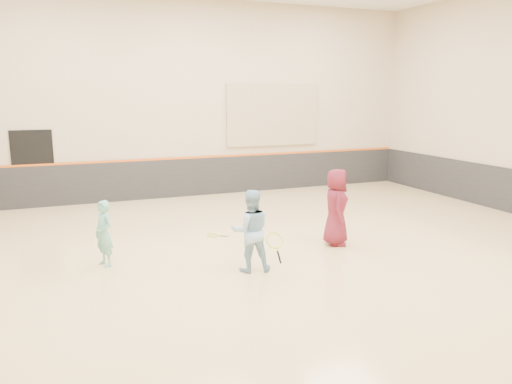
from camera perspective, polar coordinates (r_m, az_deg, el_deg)
name	(u,v)px	position (r m, az deg, el deg)	size (l,w,h in m)	color
room	(264,212)	(10.21, 0.91, -2.25)	(15.04, 12.04, 6.22)	tan
wainscot_back	(191,177)	(15.82, -7.46, 1.69)	(14.90, 0.04, 1.20)	#232326
accent_stripe	(190,158)	(15.72, -7.50, 3.92)	(14.90, 0.03, 0.06)	#D85914
acoustic_panel	(273,115)	(16.52, 1.95, 8.81)	(3.20, 0.08, 2.00)	tan
doorway	(34,169)	(15.30, -24.07, 2.38)	(1.10, 0.05, 2.20)	black
girl	(104,233)	(9.76, -16.99, -4.54)	(0.46, 0.30, 1.25)	#6EC0B5
instructor	(251,231)	(9.03, -0.62, -4.45)	(0.73, 0.57, 1.51)	#8EBCDB
young_man	(336,207)	(10.72, 9.15, -1.71)	(0.80, 0.52, 1.64)	maroon
held_racket	(275,241)	(9.05, 2.14, -5.57)	(0.47, 0.47, 0.59)	#B1CF2D
spare_racket	(213,235)	(11.44, -4.95, -4.87)	(0.61, 0.61, 0.06)	#9EC02A
ball_under_racket	(246,246)	(10.52, -1.19, -6.25)	(0.07, 0.07, 0.07)	#BACE30
ball_in_hand	(343,200)	(10.67, 9.86, -0.88)	(0.07, 0.07, 0.07)	yellow
ball_beside_spare	(251,224)	(12.33, -0.54, -3.63)	(0.07, 0.07, 0.07)	#D2E635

